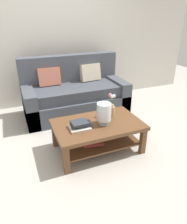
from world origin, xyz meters
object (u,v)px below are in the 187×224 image
at_px(glass_hurricane_vase, 104,112).
at_px(book_stack_main, 80,125).
at_px(flower_pitcher, 111,108).
at_px(couch, 75,94).
at_px(coffee_table, 97,130).

bearing_deg(glass_hurricane_vase, book_stack_main, 177.87).
bearing_deg(glass_hurricane_vase, flower_pitcher, 41.56).
relative_size(couch, glass_hurricane_vase, 6.47).
height_order(book_stack_main, glass_hurricane_vase, glass_hurricane_vase).
distance_m(couch, coffee_table, 1.32).
height_order(couch, glass_hurricane_vase, couch).
height_order(book_stack_main, flower_pitcher, flower_pitcher).
xyz_separation_m(couch, coffee_table, (-0.09, -1.32, -0.05)).
distance_m(book_stack_main, flower_pitcher, 0.56).
bearing_deg(book_stack_main, couch, 75.40).
distance_m(book_stack_main, glass_hurricane_vase, 0.35).
bearing_deg(coffee_table, couch, 86.03).
bearing_deg(coffee_table, book_stack_main, -173.02).
relative_size(coffee_table, book_stack_main, 3.97).
height_order(couch, coffee_table, couch).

